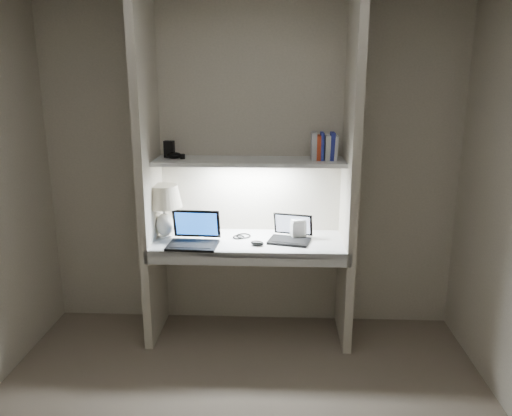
# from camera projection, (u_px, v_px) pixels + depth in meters

# --- Properties ---
(back_wall) EXTENTS (3.20, 0.01, 2.50)m
(back_wall) POSITION_uv_depth(u_px,v_px,m) (251.00, 170.00, 3.88)
(back_wall) COLOR beige
(back_wall) RESTS_ON floor
(alcove_panel_left) EXTENTS (0.06, 0.55, 2.50)m
(alcove_panel_left) POSITION_uv_depth(u_px,v_px,m) (149.00, 176.00, 3.64)
(alcove_panel_left) COLOR beige
(alcove_panel_left) RESTS_ON floor
(alcove_panel_right) EXTENTS (0.06, 0.55, 2.50)m
(alcove_panel_right) POSITION_uv_depth(u_px,v_px,m) (350.00, 178.00, 3.58)
(alcove_panel_right) COLOR beige
(alcove_panel_right) RESTS_ON floor
(desk) EXTENTS (1.40, 0.55, 0.04)m
(desk) POSITION_uv_depth(u_px,v_px,m) (249.00, 243.00, 3.74)
(desk) COLOR white
(desk) RESTS_ON alcove_panel_left
(desk_apron) EXTENTS (1.46, 0.03, 0.10)m
(desk_apron) POSITION_uv_depth(u_px,v_px,m) (247.00, 259.00, 3.49)
(desk_apron) COLOR silver
(desk_apron) RESTS_ON desk
(shelf) EXTENTS (1.40, 0.36, 0.03)m
(shelf) POSITION_uv_depth(u_px,v_px,m) (249.00, 161.00, 3.68)
(shelf) COLOR silver
(shelf) RESTS_ON back_wall
(strip_light) EXTENTS (0.60, 0.04, 0.02)m
(strip_light) POSITION_uv_depth(u_px,v_px,m) (249.00, 164.00, 3.68)
(strip_light) COLOR white
(strip_light) RESTS_ON shelf
(table_lamp) EXTENTS (0.28, 0.28, 0.41)m
(table_lamp) POSITION_uv_depth(u_px,v_px,m) (164.00, 202.00, 3.73)
(table_lamp) COLOR white
(table_lamp) RESTS_ON desk
(laptop_main) EXTENTS (0.37, 0.32, 0.24)m
(laptop_main) POSITION_uv_depth(u_px,v_px,m) (194.00, 237.00, 3.63)
(laptop_main) COLOR black
(laptop_main) RESTS_ON desk
(laptop_netbook) EXTENTS (0.35, 0.32, 0.19)m
(laptop_netbook) POSITION_uv_depth(u_px,v_px,m) (291.00, 235.00, 3.72)
(laptop_netbook) COLOR black
(laptop_netbook) RESTS_ON desk
(speaker) EXTENTS (0.13, 0.11, 0.15)m
(speaker) POSITION_uv_depth(u_px,v_px,m) (298.00, 229.00, 3.76)
(speaker) COLOR silver
(speaker) RESTS_ON desk
(mouse) EXTENTS (0.11, 0.09, 0.04)m
(mouse) POSITION_uv_depth(u_px,v_px,m) (257.00, 243.00, 3.61)
(mouse) COLOR black
(mouse) RESTS_ON desk
(cable_coil) EXTENTS (0.14, 0.14, 0.01)m
(cable_coil) POSITION_uv_depth(u_px,v_px,m) (243.00, 236.00, 3.81)
(cable_coil) COLOR black
(cable_coil) RESTS_ON desk
(sticky_note) EXTENTS (0.09, 0.09, 0.00)m
(sticky_note) POSITION_uv_depth(u_px,v_px,m) (193.00, 241.00, 3.72)
(sticky_note) COLOR yellow
(sticky_note) RESTS_ON desk
(book_row) EXTENTS (0.19, 0.13, 0.20)m
(book_row) POSITION_uv_depth(u_px,v_px,m) (324.00, 147.00, 3.64)
(book_row) COLOR white
(book_row) RESTS_ON shelf
(shelf_box) EXTENTS (0.08, 0.06, 0.12)m
(shelf_box) POSITION_uv_depth(u_px,v_px,m) (169.00, 149.00, 3.75)
(shelf_box) COLOR black
(shelf_box) RESTS_ON shelf
(shelf_gadget) EXTENTS (0.12, 0.09, 0.05)m
(shelf_gadget) POSITION_uv_depth(u_px,v_px,m) (174.00, 155.00, 3.69)
(shelf_gadget) COLOR black
(shelf_gadget) RESTS_ON shelf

